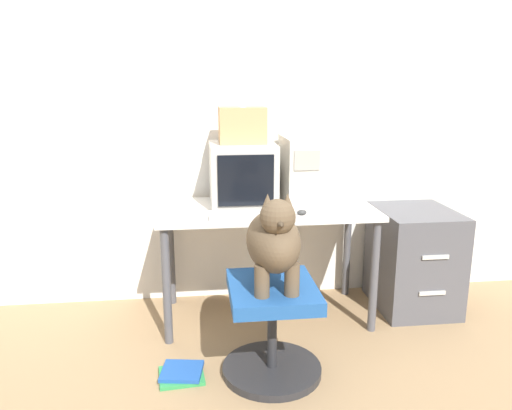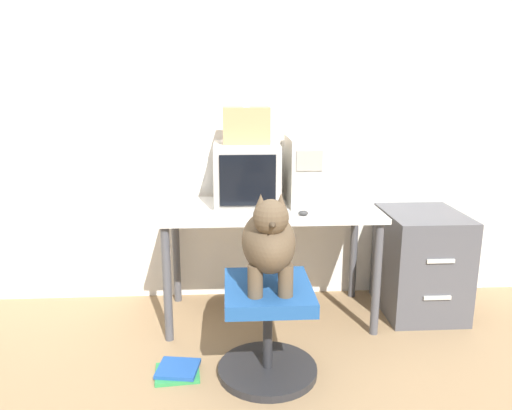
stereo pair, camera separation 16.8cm
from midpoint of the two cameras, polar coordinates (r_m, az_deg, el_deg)
ground_plane at (r=3.06m, az=0.42°, el=-15.20°), size 12.00×12.00×0.00m
wall_back at (r=3.39m, az=-1.11°, el=10.69°), size 8.00×0.05×2.60m
desk at (r=3.12m, az=-0.32°, el=-1.93°), size 1.33×0.65×0.73m
crt_monitor at (r=3.13m, az=-3.08°, el=3.52°), size 0.40×0.42×0.39m
pc_tower at (r=3.18m, az=3.46°, el=4.01°), size 0.21×0.43×0.42m
keyboard at (r=2.87m, az=-2.44°, el=-1.14°), size 0.47×0.17×0.03m
computer_mouse at (r=2.91m, az=3.63°, el=-0.86°), size 0.06×0.04×0.03m
office_chair at (r=2.63m, az=-0.02°, el=-13.54°), size 0.52×0.52×0.50m
dog at (r=2.42m, az=0.07°, el=-4.00°), size 0.26×0.47×0.50m
filing_cabinet at (r=3.49m, az=16.25°, el=-5.95°), size 0.49×0.59×0.67m
cardboard_box at (r=3.09m, az=-3.16°, el=9.10°), size 0.28×0.20×0.22m
book_stack_floor at (r=2.77m, az=-10.31°, el=-18.46°), size 0.25×0.23×0.04m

